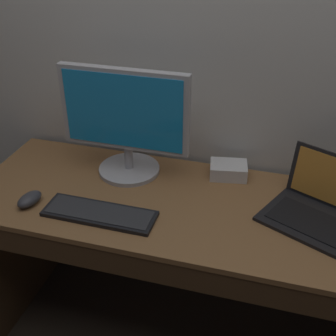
{
  "coord_description": "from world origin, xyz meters",
  "views": [
    {
      "loc": [
        0.23,
        -1.28,
        1.7
      ],
      "look_at": [
        -0.14,
        0.0,
        0.88
      ],
      "focal_mm": 46.95,
      "sensor_mm": 36.0,
      "label": 1
    }
  ],
  "objects_px": {
    "computer_mouse": "(30,199)",
    "external_drive_box": "(228,170)",
    "wired_keyboard": "(100,213)",
    "external_monitor": "(125,121)",
    "laptop_black": "(323,208)"
  },
  "relations": [
    {
      "from": "external_monitor",
      "to": "wired_keyboard",
      "type": "relative_size",
      "value": 1.25
    },
    {
      "from": "external_monitor",
      "to": "computer_mouse",
      "type": "height_order",
      "value": "external_monitor"
    },
    {
      "from": "external_monitor",
      "to": "computer_mouse",
      "type": "xyz_separation_m",
      "value": [
        -0.27,
        -0.3,
        -0.21
      ]
    },
    {
      "from": "external_drive_box",
      "to": "wired_keyboard",
      "type": "bearing_deg",
      "value": -135.93
    },
    {
      "from": "laptop_black",
      "to": "external_drive_box",
      "type": "relative_size",
      "value": 2.93
    },
    {
      "from": "external_drive_box",
      "to": "laptop_black",
      "type": "bearing_deg",
      "value": -27.18
    },
    {
      "from": "wired_keyboard",
      "to": "computer_mouse",
      "type": "distance_m",
      "value": 0.27
    },
    {
      "from": "external_monitor",
      "to": "external_drive_box",
      "type": "xyz_separation_m",
      "value": [
        0.4,
        0.09,
        -0.21
      ]
    },
    {
      "from": "wired_keyboard",
      "to": "laptop_black",
      "type": "bearing_deg",
      "value": 14.82
    },
    {
      "from": "wired_keyboard",
      "to": "external_drive_box",
      "type": "height_order",
      "value": "external_drive_box"
    },
    {
      "from": "computer_mouse",
      "to": "external_drive_box",
      "type": "bearing_deg",
      "value": 43.15
    },
    {
      "from": "laptop_black",
      "to": "external_monitor",
      "type": "xyz_separation_m",
      "value": [
        -0.75,
        0.09,
        0.19
      ]
    },
    {
      "from": "wired_keyboard",
      "to": "computer_mouse",
      "type": "relative_size",
      "value": 3.79
    },
    {
      "from": "external_monitor",
      "to": "wired_keyboard",
      "type": "bearing_deg",
      "value": -89.58
    },
    {
      "from": "computer_mouse",
      "to": "external_drive_box",
      "type": "distance_m",
      "value": 0.77
    }
  ]
}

